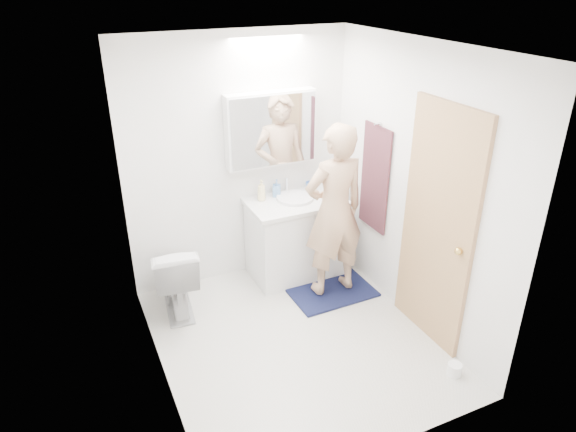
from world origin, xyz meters
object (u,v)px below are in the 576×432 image
soap_bottle_a (261,190)px  toothbrush_cup (310,186)px  toilet_paper_roll (454,369)px  medicine_cabinet (271,129)px  toilet (175,277)px  vanity_cabinet (296,239)px  soap_bottle_b (277,188)px  person (334,211)px

soap_bottle_a → toothbrush_cup: (0.54, 0.01, -0.06)m
toothbrush_cup → toilet_paper_roll: 2.20m
medicine_cabinet → toilet: (-1.10, -0.32, -1.15)m
toilet → soap_bottle_a: soap_bottle_a is taller
toilet → soap_bottle_a: bearing=-157.6°
vanity_cabinet → toilet: 1.27m
medicine_cabinet → soap_bottle_b: (0.04, -0.03, -0.59)m
vanity_cabinet → toothbrush_cup: 0.56m
toilet → toothbrush_cup: (1.50, 0.27, 0.51)m
soap_bottle_a → toilet: bearing=-164.6°
toilet → soap_bottle_b: (1.14, 0.29, 0.55)m
vanity_cabinet → soap_bottle_b: (-0.13, 0.18, 0.52)m
soap_bottle_a → toothbrush_cup: size_ratio=2.06×
vanity_cabinet → soap_bottle_b: bearing=125.5°
soap_bottle_a → soap_bottle_b: soap_bottle_a is taller
vanity_cabinet → toothbrush_cup: toothbrush_cup is taller
soap_bottle_a → toothbrush_cup: soap_bottle_a is taller
person → toothbrush_cup: size_ratio=16.22×
medicine_cabinet → soap_bottle_a: (-0.13, -0.06, -0.58)m
person → toilet: bearing=-14.8°
toilet → person: size_ratio=0.43×
toothbrush_cup → toilet_paper_roll: (0.24, -2.03, -0.82)m
vanity_cabinet → soap_bottle_b: soap_bottle_b is taller
toilet → soap_bottle_a: 1.15m
vanity_cabinet → toilet: bearing=-174.8°
person → soap_bottle_b: size_ratio=9.53×
toilet → person: bearing=173.1°
medicine_cabinet → toothbrush_cup: size_ratio=8.66×
toilet → toilet_paper_roll: bearing=141.7°
person → soap_bottle_a: person is taller
vanity_cabinet → medicine_cabinet: size_ratio=1.02×
toilet → soap_bottle_a: (0.96, 0.26, 0.57)m
vanity_cabinet → person: person is taller
medicine_cabinet → vanity_cabinet: bearing=-51.2°
vanity_cabinet → soap_bottle_a: soap_bottle_a is taller
vanity_cabinet → toilet_paper_roll: bearing=-75.8°
toothbrush_cup → medicine_cabinet: bearing=173.0°
soap_bottle_a → vanity_cabinet: bearing=-26.4°
medicine_cabinet → person: medicine_cabinet is taller
person → soap_bottle_b: 0.71m
vanity_cabinet → medicine_cabinet: bearing=128.8°
toilet → person: 1.56m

